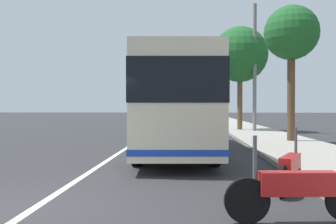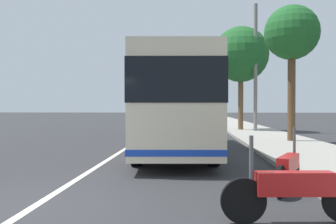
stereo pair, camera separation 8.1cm
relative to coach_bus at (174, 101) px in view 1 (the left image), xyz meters
name	(u,v)px [view 1 (the left image)]	position (x,y,z in m)	size (l,w,h in m)	color
ground_plane	(37,207)	(-7.84, 2.02, -1.93)	(220.00, 220.00, 0.00)	#2D2D30
sidewalk_curb	(288,145)	(2.16, -4.83, -1.86)	(110.00, 3.60, 0.14)	#9E998E
lane_divider_line	(130,145)	(2.16, 2.02, -1.93)	(110.00, 0.16, 0.01)	silver
coach_bus	(174,101)	(0.00, 0.00, 0.00)	(10.60, 3.07, 3.38)	beige
motorcycle_nearest_curb	(297,190)	(-8.51, -2.15, -1.45)	(0.32, 2.16, 1.29)	black
motorcycle_mid_row	(290,168)	(-6.31, -2.64, -1.47)	(1.88, 0.97, 1.25)	black
car_ahead_same_lane	(187,121)	(12.84, -0.39, -1.24)	(4.02, 1.82, 1.41)	navy
car_side_street	(182,117)	(24.03, 0.14, -1.27)	(4.05, 1.98, 1.38)	#2D7238
roadside_tree_mid_block	(291,35)	(3.51, -5.32, 3.14)	(2.53, 2.53, 6.43)	brown
roadside_tree_far_block	(240,55)	(12.07, -4.12, 3.43)	(3.88, 3.88, 7.33)	brown
utility_pole	(255,68)	(10.65, -4.89, 2.32)	(0.24, 0.24, 8.51)	slate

